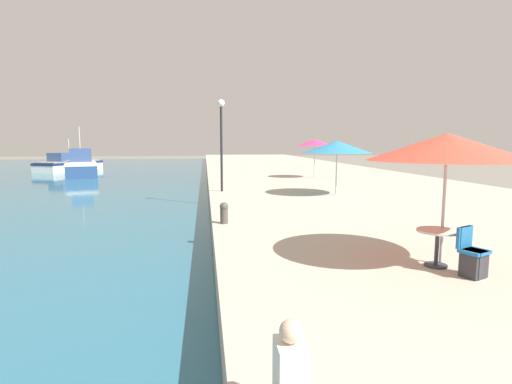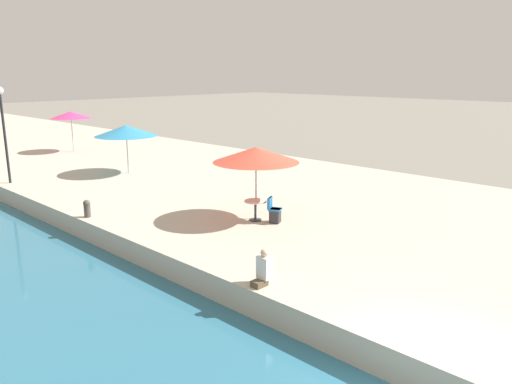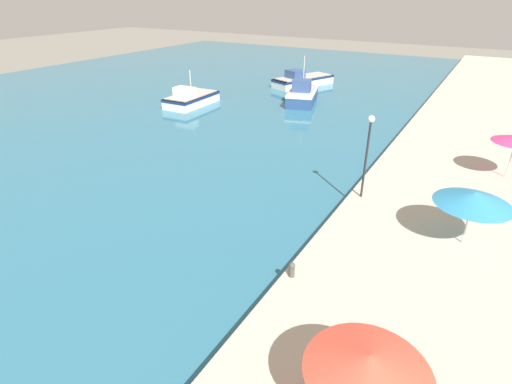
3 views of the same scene
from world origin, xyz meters
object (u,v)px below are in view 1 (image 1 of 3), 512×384
Objects in this scene: cafe_umbrella_white at (337,147)px; cafe_umbrella_striped at (315,143)px; mooring_bollard at (224,212)px; cafe_table at (437,240)px; lamppost at (221,129)px; fishing_boat_far at (69,165)px; cafe_umbrella_pink at (447,147)px; cafe_chair_right at (473,259)px; cafe_chair_left at (472,260)px; person_at_quay at (286,378)px; fishing_boat_mid at (81,167)px.

cafe_umbrella_striped is at bearing 80.79° from cafe_umbrella_white.
cafe_umbrella_striped is (1.47, 9.04, 0.20)m from cafe_umbrella_white.
cafe_umbrella_white reaches higher than mooring_bollard.
cafe_umbrella_striped is 16.78m from mooring_bollard.
mooring_bollard is at bearing 129.84° from cafe_table.
mooring_bollard is at bearing -91.99° from lamppost.
fishing_boat_far reaches higher than cafe_umbrella_pink.
cafe_umbrella_white is 11.70m from cafe_chair_right.
cafe_umbrella_pink is at bearing -106.25° from cafe_chair_left.
cafe_umbrella_striped is 24.94m from person_at_quay.
cafe_chair_left is 0.20× the size of lamppost.
fishing_boat_mid is at bearing 116.59° from cafe_table.
cafe_umbrella_pink is 0.96× the size of cafe_umbrella_white.
fishing_boat_far is 13.24× the size of mooring_bollard.
person_at_quay is at bearing -134.36° from cafe_umbrella_pink.
lamppost reaches higher than cafe_umbrella_pink.
cafe_chair_left is 0.96× the size of person_at_quay.
cafe_umbrella_striped reaches higher than cafe_umbrella_white.
lamppost is at bearing -37.02° from fishing_boat_far.
fishing_boat_mid is at bearing 129.54° from cafe_umbrella_white.
cafe_chair_right is (0.05, 0.02, 0.00)m from cafe_chair_left.
cafe_chair_left is at bearing -67.49° from cafe_table.
cafe_umbrella_pink is at bearing 45.64° from person_at_quay.
cafe_table reaches higher than mooring_bollard.
mooring_bollard is at bearing -78.52° from cafe_chair_right.
cafe_umbrella_pink is at bearing -47.97° from mooring_bollard.
cafe_chair_right is 6.93m from mooring_bollard.
fishing_boat_far reaches higher than cafe_chair_right.
cafe_umbrella_pink is 2.20m from cafe_chair_left.
cafe_table is at bearing -141.67° from cafe_umbrella_pink.
cafe_umbrella_white is 11.73m from cafe_chair_left.
cafe_umbrella_pink is 1.16× the size of cafe_umbrella_striped.
fishing_boat_mid is at bearing -90.44° from cafe_chair_right.
cafe_umbrella_white is 1.21× the size of cafe_umbrella_striped.
cafe_table is at bearing -73.95° from lamppost.
person_at_quay reaches higher than mooring_bollard.
cafe_umbrella_striped is 20.83m from cafe_chair_left.
mooring_bollard is (-5.56, -6.05, -1.90)m from cafe_umbrella_white.
fishing_boat_far is 2.68× the size of cafe_umbrella_white.
cafe_chair_right is at bearing -177.74° from cafe_chair_left.
fishing_boat_mid is 1.47× the size of lamppost.
fishing_boat_mid is at bearing -42.87° from fishing_boat_far.
cafe_umbrella_pink is 3.41× the size of cafe_chair_right.
fishing_boat_mid is 7.37× the size of cafe_chair_right.
cafe_umbrella_pink is 3.87× the size of cafe_table.
cafe_umbrella_white is 9.16m from cafe_umbrella_striped.
cafe_umbrella_white is at bearing 82.63° from cafe_umbrella_pink.
cafe_umbrella_white is at bearing -31.48° from fishing_boat_far.
mooring_bollard is (-4.32, 5.42, 0.02)m from cafe_chair_right.
mooring_bollard is (15.81, -35.42, 0.38)m from fishing_boat_far.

